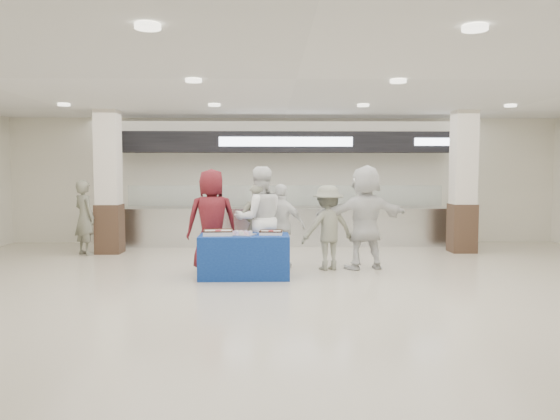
{
  "coord_description": "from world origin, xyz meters",
  "views": [
    {
      "loc": [
        -0.39,
        -8.09,
        1.87
      ],
      "look_at": [
        -0.21,
        1.6,
        1.16
      ],
      "focal_mm": 35.0,
      "sensor_mm": 36.0,
      "label": 1
    }
  ],
  "objects_px": {
    "sheet_cake_right": "(271,232)",
    "civilian_white": "(365,217)",
    "soldier_b": "(328,228)",
    "sheet_cake_left": "(218,232)",
    "display_table": "(244,256)",
    "chef_tall": "(260,219)",
    "chef_short": "(281,226)",
    "civilian_maroon": "(212,220)",
    "soldier_bg": "(85,217)",
    "cupcake_tray": "(242,233)",
    "soldier_a": "(257,227)"
  },
  "relations": [
    {
      "from": "sheet_cake_right",
      "to": "chef_short",
      "type": "bearing_deg",
      "value": 77.67
    },
    {
      "from": "soldier_a",
      "to": "chef_short",
      "type": "xyz_separation_m",
      "value": [
        0.46,
        0.3,
        -0.01
      ]
    },
    {
      "from": "sheet_cake_right",
      "to": "soldier_bg",
      "type": "bearing_deg",
      "value": 147.23
    },
    {
      "from": "chef_tall",
      "to": "civilian_white",
      "type": "height_order",
      "value": "civilian_white"
    },
    {
      "from": "soldier_a",
      "to": "soldier_bg",
      "type": "height_order",
      "value": "soldier_bg"
    },
    {
      "from": "soldier_a",
      "to": "soldier_b",
      "type": "distance_m",
      "value": 1.33
    },
    {
      "from": "sheet_cake_right",
      "to": "chef_tall",
      "type": "height_order",
      "value": "chef_tall"
    },
    {
      "from": "soldier_a",
      "to": "soldier_b",
      "type": "bearing_deg",
      "value": 165.98
    },
    {
      "from": "soldier_b",
      "to": "soldier_bg",
      "type": "bearing_deg",
      "value": -39.35
    },
    {
      "from": "sheet_cake_right",
      "to": "sheet_cake_left",
      "type": "bearing_deg",
      "value": -176.01
    },
    {
      "from": "cupcake_tray",
      "to": "chef_short",
      "type": "relative_size",
      "value": 0.33
    },
    {
      "from": "cupcake_tray",
      "to": "soldier_bg",
      "type": "xyz_separation_m",
      "value": [
        -3.61,
        2.72,
        0.04
      ]
    },
    {
      "from": "sheet_cake_left",
      "to": "civilian_white",
      "type": "bearing_deg",
      "value": 17.67
    },
    {
      "from": "sheet_cake_right",
      "to": "soldier_bg",
      "type": "height_order",
      "value": "soldier_bg"
    },
    {
      "from": "display_table",
      "to": "sheet_cake_right",
      "type": "height_order",
      "value": "sheet_cake_right"
    },
    {
      "from": "civilian_maroon",
      "to": "soldier_bg",
      "type": "relative_size",
      "value": 1.15
    },
    {
      "from": "sheet_cake_left",
      "to": "sheet_cake_right",
      "type": "relative_size",
      "value": 1.27
    },
    {
      "from": "soldier_a",
      "to": "civilian_white",
      "type": "height_order",
      "value": "civilian_white"
    },
    {
      "from": "display_table",
      "to": "sheet_cake_right",
      "type": "relative_size",
      "value": 3.8
    },
    {
      "from": "soldier_bg",
      "to": "soldier_a",
      "type": "bearing_deg",
      "value": -166.91
    },
    {
      "from": "cupcake_tray",
      "to": "soldier_a",
      "type": "xyz_separation_m",
      "value": [
        0.24,
        0.68,
        0.03
      ]
    },
    {
      "from": "display_table",
      "to": "cupcake_tray",
      "type": "bearing_deg",
      "value": -131.61
    },
    {
      "from": "cupcake_tray",
      "to": "soldier_bg",
      "type": "distance_m",
      "value": 4.52
    },
    {
      "from": "cupcake_tray",
      "to": "chef_short",
      "type": "bearing_deg",
      "value": 54.54
    },
    {
      "from": "sheet_cake_left",
      "to": "civilian_maroon",
      "type": "height_order",
      "value": "civilian_maroon"
    },
    {
      "from": "chef_short",
      "to": "soldier_bg",
      "type": "height_order",
      "value": "soldier_bg"
    },
    {
      "from": "sheet_cake_right",
      "to": "civilian_white",
      "type": "height_order",
      "value": "civilian_white"
    },
    {
      "from": "civilian_white",
      "to": "soldier_a",
      "type": "bearing_deg",
      "value": -9.44
    },
    {
      "from": "display_table",
      "to": "soldier_b",
      "type": "xyz_separation_m",
      "value": [
        1.53,
        0.75,
        0.42
      ]
    },
    {
      "from": "sheet_cake_right",
      "to": "soldier_bg",
      "type": "xyz_separation_m",
      "value": [
        -4.11,
        2.65,
        0.03
      ]
    },
    {
      "from": "chef_short",
      "to": "soldier_b",
      "type": "relative_size",
      "value": 1.01
    },
    {
      "from": "chef_tall",
      "to": "soldier_b",
      "type": "bearing_deg",
      "value": 169.84
    },
    {
      "from": "display_table",
      "to": "chef_tall",
      "type": "distance_m",
      "value": 0.91
    },
    {
      "from": "soldier_b",
      "to": "civilian_white",
      "type": "relative_size",
      "value": 0.81
    },
    {
      "from": "soldier_b",
      "to": "civilian_white",
      "type": "bearing_deg",
      "value": 167.08
    },
    {
      "from": "display_table",
      "to": "civilian_maroon",
      "type": "bearing_deg",
      "value": 133.45
    },
    {
      "from": "civilian_maroon",
      "to": "chef_short",
      "type": "bearing_deg",
      "value": -178.66
    },
    {
      "from": "sheet_cake_left",
      "to": "civilian_white",
      "type": "distance_m",
      "value": 2.83
    },
    {
      "from": "soldier_a",
      "to": "chef_tall",
      "type": "relative_size",
      "value": 0.84
    },
    {
      "from": "sheet_cake_left",
      "to": "cupcake_tray",
      "type": "bearing_deg",
      "value": -1.09
    },
    {
      "from": "civilian_white",
      "to": "chef_tall",
      "type": "bearing_deg",
      "value": -9.31
    },
    {
      "from": "civilian_maroon",
      "to": "chef_short",
      "type": "height_order",
      "value": "civilian_maroon"
    },
    {
      "from": "chef_tall",
      "to": "chef_short",
      "type": "distance_m",
      "value": 0.53
    },
    {
      "from": "chef_tall",
      "to": "chef_short",
      "type": "xyz_separation_m",
      "value": [
        0.41,
        0.3,
        -0.16
      ]
    },
    {
      "from": "soldier_b",
      "to": "soldier_bg",
      "type": "relative_size",
      "value": 0.96
    },
    {
      "from": "chef_short",
      "to": "sheet_cake_right",
      "type": "bearing_deg",
      "value": 100.37
    },
    {
      "from": "civilian_white",
      "to": "sheet_cake_right",
      "type": "bearing_deg",
      "value": 9.56
    },
    {
      "from": "sheet_cake_right",
      "to": "soldier_bg",
      "type": "relative_size",
      "value": 0.25
    },
    {
      "from": "cupcake_tray",
      "to": "soldier_a",
      "type": "relative_size",
      "value": 0.32
    },
    {
      "from": "soldier_b",
      "to": "sheet_cake_left",
      "type": "bearing_deg",
      "value": 2.62
    }
  ]
}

